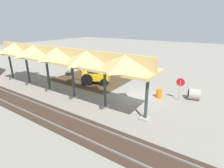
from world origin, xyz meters
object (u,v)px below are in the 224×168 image
at_px(stop_sign, 180,85).
at_px(concrete_pipe, 194,94).
at_px(backhoe, 95,74).
at_px(traffic_barrel, 159,94).

xyz_separation_m(stop_sign, concrete_pipe, (-1.16, -1.07, -1.05)).
relative_size(backhoe, concrete_pipe, 3.89).
relative_size(stop_sign, traffic_barrel, 2.47).
height_order(concrete_pipe, traffic_barrel, concrete_pipe).
xyz_separation_m(stop_sign, traffic_barrel, (1.78, 0.43, -1.15)).
bearing_deg(concrete_pipe, stop_sign, 42.63).
height_order(backhoe, concrete_pipe, backhoe).
height_order(stop_sign, backhoe, backhoe).
distance_m(concrete_pipe, traffic_barrel, 3.31).
bearing_deg(stop_sign, backhoe, 3.42).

